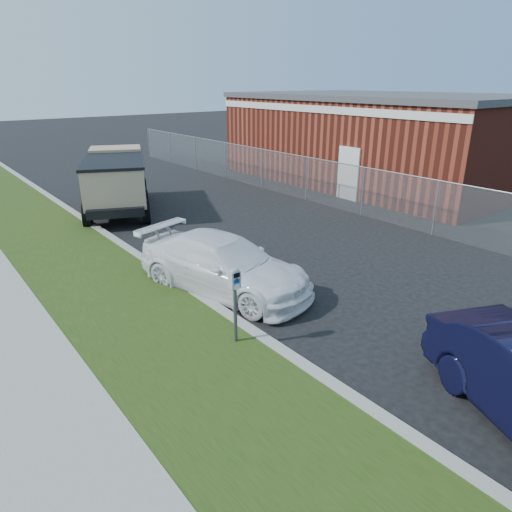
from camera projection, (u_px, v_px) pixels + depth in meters
ground at (328, 294)px, 10.90m from camera, size 120.00×120.00×0.00m
streetside at (62, 331)px, 9.14m from camera, size 6.12×50.00×0.15m
chainlink_fence at (307, 170)px, 19.03m from camera, size 0.06×30.06×30.00m
brick_building at (380, 137)px, 22.91m from camera, size 9.20×14.20×4.17m
parking_meter at (235, 289)px, 8.30m from camera, size 0.21×0.15×1.49m
white_wagon at (222, 264)px, 10.93m from camera, size 3.02×4.89×1.32m
dump_truck at (116, 178)px, 17.62m from camera, size 4.08×5.91×2.18m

